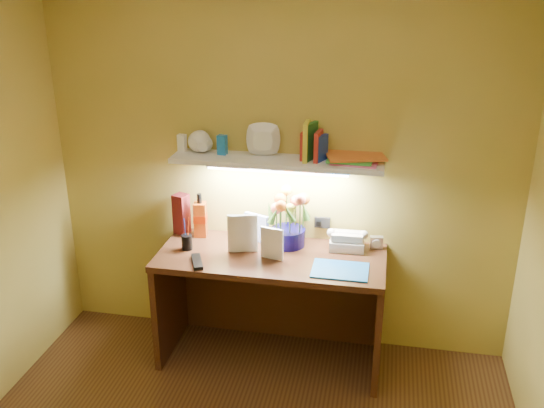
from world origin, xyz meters
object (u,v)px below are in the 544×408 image
Objects in this scene: flower_bouquet at (288,217)px; whisky_bottle at (200,215)px; desk_clock at (376,243)px; desk at (271,308)px; telephone at (347,239)px.

whisky_bottle is (-0.59, 0.03, -0.05)m from flower_bouquet.
desk_clock is 1.15m from whisky_bottle.
flower_bouquet is at bearing -2.57° from whisky_bottle.
desk is 17.55× the size of desk_clock.
flower_bouquet reaches higher than desk.
flower_bouquet is 4.83× the size of desk_clock.
flower_bouquet is 0.58m from desk_clock.
telephone reaches higher than desk.
whisky_bottle reaches higher than desk_clock.
flower_bouquet is 1.80× the size of telephone.
telephone is (0.37, 0.01, -0.13)m from flower_bouquet.
desk_clock is (0.56, 0.05, -0.15)m from flower_bouquet.
telephone reaches higher than desk_clock.
telephone is at bearing -0.73° from whisky_bottle.
desk is at bearing -159.45° from telephone.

